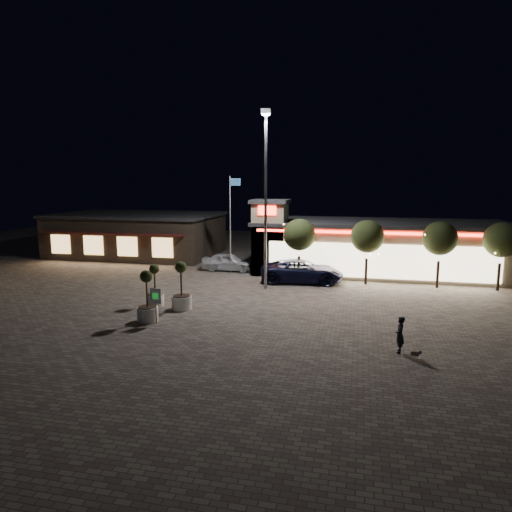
% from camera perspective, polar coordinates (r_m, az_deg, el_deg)
% --- Properties ---
extents(ground, '(90.00, 90.00, 0.00)m').
position_cam_1_polar(ground, '(25.73, -6.91, -7.84)').
color(ground, '#72685C').
rests_on(ground, ground).
extents(retail_building, '(20.40, 8.40, 6.10)m').
position_cam_1_polar(retail_building, '(39.30, 14.32, 1.21)').
color(retail_building, '#9C8F71').
rests_on(retail_building, ground).
extents(restaurant_building, '(16.40, 11.00, 4.30)m').
position_cam_1_polar(restaurant_building, '(48.86, -14.56, 2.68)').
color(restaurant_building, '#382D23').
rests_on(restaurant_building, ground).
extents(floodlight_pole, '(0.60, 0.40, 12.38)m').
position_cam_1_polar(floodlight_pole, '(31.77, 1.21, 8.34)').
color(floodlight_pole, gray).
rests_on(floodlight_pole, ground).
extents(flagpole, '(0.95, 0.10, 8.00)m').
position_cam_1_polar(flagpole, '(37.66, -3.10, 5.02)').
color(flagpole, white).
rests_on(flagpole, ground).
extents(string_tree_a, '(2.42, 2.42, 4.79)m').
position_cam_1_polar(string_tree_a, '(34.62, 5.44, 2.65)').
color(string_tree_a, '#332319').
rests_on(string_tree_a, ground).
extents(string_tree_b, '(2.42, 2.42, 4.79)m').
position_cam_1_polar(string_tree_b, '(34.35, 13.75, 2.37)').
color(string_tree_b, '#332319').
rests_on(string_tree_b, ground).
extents(string_tree_c, '(2.42, 2.42, 4.79)m').
position_cam_1_polar(string_tree_c, '(34.79, 22.01, 2.04)').
color(string_tree_c, '#332319').
rests_on(string_tree_c, ground).
extents(string_tree_d, '(2.42, 2.42, 4.79)m').
position_cam_1_polar(string_tree_d, '(35.65, 28.36, 1.76)').
color(string_tree_d, '#332319').
rests_on(string_tree_d, ground).
extents(pickup_truck, '(6.47, 3.53, 1.72)m').
position_cam_1_polar(pickup_truck, '(34.62, 5.76, -1.88)').
color(pickup_truck, black).
rests_on(pickup_truck, ground).
extents(white_sedan, '(4.54, 1.97, 1.53)m').
position_cam_1_polar(white_sedan, '(38.97, -3.49, -0.74)').
color(white_sedan, silver).
rests_on(white_sedan, ground).
extents(pedestrian, '(0.44, 0.63, 1.64)m').
position_cam_1_polar(pedestrian, '(21.53, 17.54, -9.37)').
color(pedestrian, black).
rests_on(pedestrian, ground).
extents(dog, '(0.44, 0.16, 0.24)m').
position_cam_1_polar(dog, '(21.25, 19.44, -11.39)').
color(dog, '#59514C').
rests_on(dog, ground).
extents(planter_left, '(1.06, 1.06, 2.62)m').
position_cam_1_polar(planter_left, '(28.64, -12.50, -4.54)').
color(planter_left, silver).
rests_on(planter_left, ground).
extents(planter_mid, '(1.15, 1.15, 2.83)m').
position_cam_1_polar(planter_mid, '(25.69, -13.43, -6.03)').
color(planter_mid, silver).
rests_on(planter_mid, ground).
extents(planter_right, '(1.18, 1.18, 2.90)m').
position_cam_1_polar(planter_right, '(27.62, -9.30, -4.77)').
color(planter_right, silver).
rests_on(planter_right, ground).
extents(valet_sign, '(0.64, 0.09, 1.93)m').
position_cam_1_polar(valet_sign, '(25.05, -12.43, -5.25)').
color(valet_sign, gray).
rests_on(valet_sign, ground).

